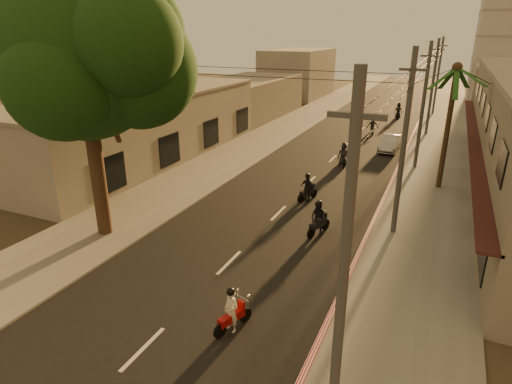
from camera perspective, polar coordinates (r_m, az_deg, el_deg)
ground at (r=17.69m, az=-6.66°, el=-12.32°), size 160.00×160.00×0.00m
road at (r=34.89m, az=10.21°, el=4.41°), size 10.00×140.00×0.02m
sidewalk_right at (r=33.99m, az=22.54°, el=2.77°), size 5.00×140.00×0.12m
sidewalk_left at (r=37.29m, az=-1.04°, el=5.86°), size 5.00×140.00×0.12m
curb_stripe at (r=29.34m, az=17.42°, el=0.82°), size 0.20×60.00×0.20m
left_building at (r=35.13m, az=-15.09°, el=8.49°), size 8.20×24.20×5.20m
broadleaf_tree at (r=20.70m, az=-21.13°, el=16.28°), size 9.60×8.70×12.10m
palm_tree at (r=28.73m, az=25.12°, el=13.93°), size 5.00×5.00×8.20m
utility_poles at (r=32.81m, az=21.80°, el=13.92°), size 1.20×48.26×9.00m
filler_right at (r=58.32m, az=30.67°, el=11.39°), size 8.00×14.00×6.00m
filler_left_near at (r=52.02m, az=-1.00°, el=12.50°), size 8.00×14.00×4.40m
filler_left_far at (r=68.49m, az=5.63°, el=15.48°), size 8.00×14.00×7.00m
scooter_red at (r=14.95m, az=-3.27°, el=-15.63°), size 0.91×1.64×1.68m
scooter_mid_a at (r=21.47m, az=8.31°, el=-3.59°), size 1.23×1.83×1.86m
scooter_mid_b at (r=25.74m, az=6.84°, el=0.52°), size 1.23×1.66×1.73m
scooter_far_a at (r=32.88m, az=11.57°, el=4.81°), size 1.18×1.81×1.84m
scooter_far_b at (r=44.15m, az=15.29°, el=8.57°), size 1.47×1.91×1.91m
parked_car at (r=38.29m, az=17.45°, el=6.25°), size 1.65×4.15×1.34m
scooter_far_c at (r=53.27m, az=18.44°, el=10.17°), size 0.92×1.89×1.86m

